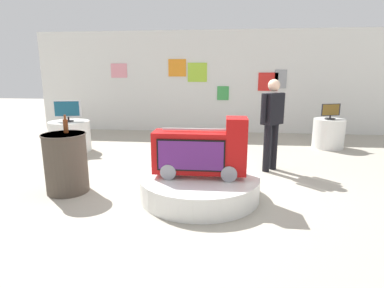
# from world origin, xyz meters

# --- Properties ---
(ground_plane) EXTENTS (30.00, 30.00, 0.00)m
(ground_plane) POSITION_xyz_m (0.00, 0.00, 0.00)
(ground_plane) COLOR #A8A091
(back_wall_display) EXTENTS (10.36, 0.13, 2.82)m
(back_wall_display) POSITION_xyz_m (-0.00, 4.39, 1.41)
(back_wall_display) COLOR silver
(back_wall_display) RESTS_ON ground
(main_display_pedestal) EXTENTS (1.63, 1.63, 0.30)m
(main_display_pedestal) POSITION_xyz_m (-0.02, -0.52, 0.15)
(main_display_pedestal) COLOR silver
(main_display_pedestal) RESTS_ON ground
(novelty_firetruck_tv) EXTENTS (1.24, 0.43, 0.81)m
(novelty_firetruck_tv) POSITION_xyz_m (0.01, -0.52, 0.63)
(novelty_firetruck_tv) COLOR gray
(novelty_firetruck_tv) RESTS_ON main_display_pedestal
(display_pedestal_left_rear) EXTENTS (0.85, 0.85, 0.66)m
(display_pedestal_left_rear) POSITION_xyz_m (-3.02, 1.71, 0.33)
(display_pedestal_left_rear) COLOR silver
(display_pedestal_left_rear) RESTS_ON ground
(tv_on_left_rear) EXTENTS (0.53, 0.21, 0.44)m
(tv_on_left_rear) POSITION_xyz_m (-3.03, 1.71, 0.90)
(tv_on_left_rear) COLOR black
(tv_on_left_rear) RESTS_ON display_pedestal_left_rear
(display_pedestal_center_rear) EXTENTS (0.68, 0.68, 0.66)m
(display_pedestal_center_rear) POSITION_xyz_m (2.66, 2.68, 0.33)
(display_pedestal_center_rear) COLOR silver
(display_pedestal_center_rear) RESTS_ON ground
(tv_on_center_rear) EXTENTS (0.44, 0.23, 0.34)m
(tv_on_center_rear) POSITION_xyz_m (2.65, 2.67, 0.84)
(tv_on_center_rear) COLOR black
(tv_on_center_rear) RESTS_ON display_pedestal_center_rear
(side_table_round) EXTENTS (0.60, 0.60, 0.85)m
(side_table_round) POSITION_xyz_m (-1.91, -0.54, 0.43)
(side_table_round) COLOR #4C4238
(side_table_round) RESTS_ON ground
(bottle_on_side_table) EXTENTS (0.07, 0.07, 0.25)m
(bottle_on_side_table) POSITION_xyz_m (-1.90, -0.46, 0.95)
(bottle_on_side_table) COLOR brown
(bottle_on_side_table) RESTS_ON side_table_round
(shopper_browsing_near_truck) EXTENTS (0.42, 0.42, 1.57)m
(shopper_browsing_near_truck) POSITION_xyz_m (1.10, 0.80, 0.92)
(shopper_browsing_near_truck) COLOR black
(shopper_browsing_near_truck) RESTS_ON ground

